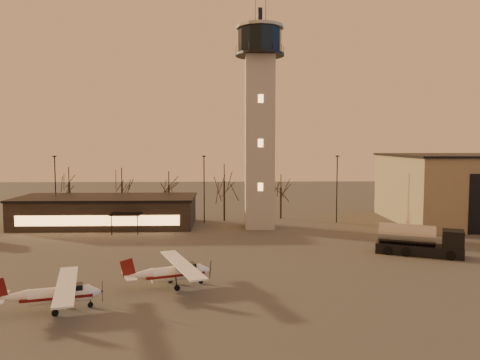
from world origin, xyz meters
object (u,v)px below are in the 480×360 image
object	(u,v)px
cessna_rear	(62,298)
terminal	(107,211)
control_tower	(260,112)
cessna_front	(178,275)
fuel_truck	(419,243)

from	to	relation	value
cessna_rear	terminal	bearing A→B (deg)	83.11
control_tower	cessna_front	size ratio (longest dim) A/B	3.31
control_tower	terminal	distance (m)	26.24
terminal	control_tower	bearing A→B (deg)	-5.15
control_tower	cessna_rear	world-z (taller)	control_tower
terminal	fuel_truck	xyz separation A→B (m)	(37.96, -18.79, -0.87)
cessna_front	fuel_truck	size ratio (longest dim) A/B	1.09
control_tower	fuel_truck	bearing A→B (deg)	-46.47
cessna_rear	fuel_truck	xyz separation A→B (m)	(32.46, 15.80, 0.35)
control_tower	cessna_rear	bearing A→B (deg)	-116.83
fuel_truck	cessna_front	bearing A→B (deg)	-133.27
cessna_front	fuel_truck	distance (m)	26.79
cessna_front	terminal	bearing A→B (deg)	93.80
control_tower	cessna_front	distance (m)	32.43
terminal	cessna_rear	world-z (taller)	terminal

